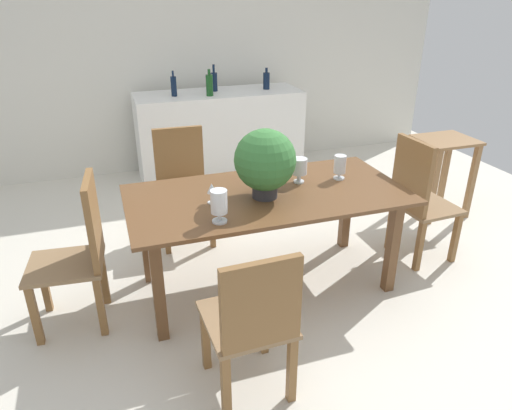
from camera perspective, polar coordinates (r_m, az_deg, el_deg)
ground_plane at (r=3.72m, az=0.28°, el=-8.00°), size 7.04×7.04×0.00m
back_wall at (r=5.68m, az=-8.62°, el=17.48°), size 6.40×0.10×2.60m
dining_table at (r=3.24m, az=1.39°, el=-0.13°), size 1.90×0.94×0.75m
chair_far_left at (r=4.06m, az=-8.99°, el=3.09°), size 0.47×0.46×0.96m
chair_head_end at (r=3.13m, az=-20.57°, el=-5.04°), size 0.50×0.46×1.01m
chair_foot_end at (r=3.85m, az=19.13°, el=1.05°), size 0.45×0.46×1.01m
chair_near_left at (r=2.42m, az=-0.36°, el=-13.89°), size 0.45×0.48×0.92m
flower_centerpiece at (r=3.05m, az=1.11°, el=5.34°), size 0.41×0.41×0.47m
crystal_vase_left at (r=3.35m, az=5.30°, el=4.59°), size 0.11×0.11×0.18m
crystal_vase_center_near at (r=3.46m, az=10.17°, el=4.77°), size 0.09×0.09×0.18m
crystal_vase_right at (r=2.76m, az=-4.53°, el=0.24°), size 0.10×0.10×0.21m
wine_glass at (r=3.03m, az=-5.40°, el=1.92°), size 0.06×0.06×0.14m
kitchen_counter at (r=5.41m, az=-4.43°, el=8.48°), size 1.83×0.63×0.97m
wine_bottle_amber at (r=5.13m, az=-9.98°, el=14.07°), size 0.06×0.06×0.26m
wine_bottle_dark at (r=5.10m, az=-5.68°, el=14.35°), size 0.07×0.07×0.28m
wine_bottle_tall at (r=5.34m, az=-5.13°, el=14.77°), size 0.07×0.07×0.29m
wine_bottle_clear at (r=5.43m, az=1.27°, el=14.91°), size 0.07×0.07×0.23m
side_table at (r=4.77m, az=21.75°, el=4.95°), size 0.51×0.45×0.75m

